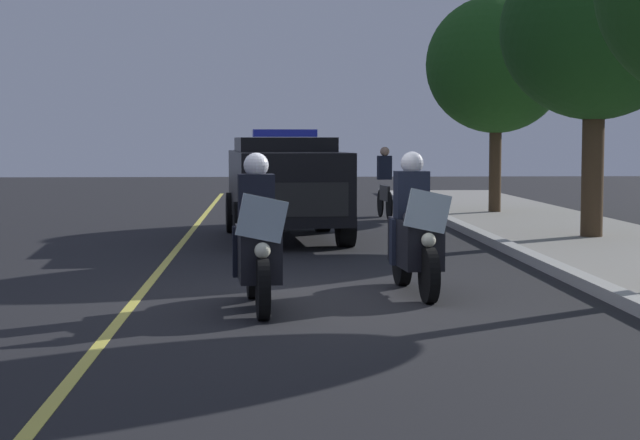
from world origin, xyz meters
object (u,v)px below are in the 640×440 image
Objects in this scene: police_motorcycle_lead_left at (258,246)px; cyclist_background at (385,183)px; police_motorcycle_lead_right at (415,236)px; tree_behind_suv at (496,65)px; police_suv at (285,182)px; tree_far_back at (595,31)px.

cyclist_background is (-13.02, 2.88, 0.14)m from police_motorcycle_lead_left.
tree_behind_suv reaches higher than police_motorcycle_lead_right.
tree_behind_suv is (-13.80, 5.68, 2.96)m from police_motorcycle_lead_left.
cyclist_background is (-12.00, 0.99, 0.14)m from police_motorcycle_lead_right.
cyclist_background is at bearing -74.37° from tree_behind_suv.
tree_behind_suv is (-12.78, 3.79, 2.96)m from police_motorcycle_lead_right.
police_motorcycle_lead_left is 13.34m from cyclist_background.
police_suv is (-7.04, -1.44, 0.37)m from police_motorcycle_lead_right.
tree_far_back is (0.81, 5.57, 2.74)m from police_suv.
tree_far_back is 6.56m from tree_behind_suv.
police_motorcycle_lead_right is 7.19m from police_suv.
police_motorcycle_lead_right is 0.41× the size of tree_behind_suv.
tree_behind_suv is at bearing -176.98° from tree_far_back.
police_suv is at bearing -168.47° from police_motorcycle_lead_right.
police_motorcycle_lead_left is at bearing -22.36° from tree_behind_suv.
police_motorcycle_lead_right is at bearing -4.73° from cyclist_background.
police_suv is 0.94× the size of tree_far_back.
police_motorcycle_lead_right is at bearing -33.57° from tree_far_back.
cyclist_background is 7.21m from tree_far_back.
police_motorcycle_lead_left is 8.08m from police_suv.
police_motorcycle_lead_left is at bearing -12.48° from cyclist_background.
police_suv is 6.26m from tree_far_back.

